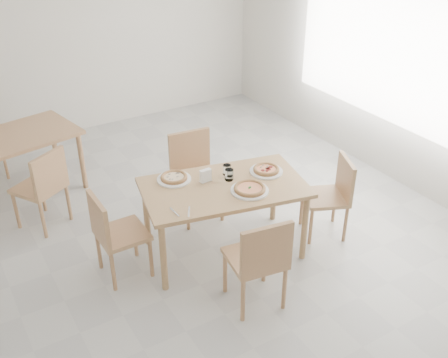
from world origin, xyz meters
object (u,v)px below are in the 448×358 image
pizza_margherita (250,188)px  chair_back_s (44,184)px  pizza_mushroom (174,177)px  chair_north (194,169)px  tumbler_b (227,170)px  second_table (9,145)px  plate_mushroom (174,179)px  pizza_pepperoni (266,169)px  plate_margherita (250,190)px  main_table (224,193)px  napkin_holder (206,176)px  chair_east (333,192)px  chair_south (260,258)px  chair_west (113,231)px  tumbler_a (229,175)px  plate_pepperoni (266,171)px

pizza_margherita → chair_back_s: bearing=134.4°
pizza_margherita → pizza_mushroom: bearing=132.6°
chair_north → tumbler_b: bearing=-80.3°
pizza_mushroom → second_table: 2.14m
plate_mushroom → pizza_pepperoni: bearing=-21.3°
plate_margherita → tumbler_b: 0.38m
main_table → pizza_pepperoni: (0.48, 0.01, 0.11)m
tumbler_b → chair_north: bearing=93.8°
chair_back_s → pizza_mushroom: bearing=104.2°
main_table → chair_north: bearing=95.1°
pizza_mushroom → napkin_holder: bearing=-38.7°
plate_mushroom → plate_margherita: bearing=-47.4°
chair_east → second_table: 3.57m
plate_mushroom → chair_back_s: 1.43m
plate_margherita → pizza_mushroom: (-0.50, 0.54, 0.02)m
chair_south → chair_east: size_ratio=1.07×
main_table → plate_margherita: size_ratio=4.75×
pizza_mushroom → chair_west: bearing=-168.6°
tumbler_b → chair_south: bearing=-106.3°
plate_margherita → napkin_holder: size_ratio=2.63×
chair_north → pizza_margherita: 1.01m
plate_mushroom → napkin_holder: napkin_holder is taller
chair_north → tumbler_a: chair_north is taller
main_table → chair_north: (0.09, 0.77, -0.13)m
pizza_mushroom → chair_back_s: (-1.01, 0.99, -0.27)m
pizza_margherita → chair_east: bearing=-5.3°
chair_east → plate_mushroom: (-1.46, 0.63, 0.27)m
chair_east → plate_pepperoni: 0.75m
pizza_mushroom → tumbler_a: (0.45, -0.26, 0.02)m
plate_mushroom → pizza_pepperoni: size_ratio=1.07×
tumbler_b → pizza_mushroom: bearing=161.1°
chair_back_s → plate_mushroom: bearing=104.2°
pizza_pepperoni → chair_west: bearing=173.0°
main_table → pizza_margherita: bearing=-42.5°
tumbler_b → napkin_holder: (-0.25, -0.02, 0.01)m
chair_west → pizza_margherita: (1.19, -0.40, 0.28)m
chair_east → main_table: bearing=-81.2°
plate_mushroom → pizza_pepperoni: (0.84, -0.33, 0.02)m
tumbler_a → chair_back_s: bearing=139.2°
pizza_margherita → tumbler_a: size_ratio=3.05×
chair_west → pizza_pepperoni: 1.56m
main_table → tumbler_b: bearing=63.4°
plate_margherita → tumbler_a: size_ratio=3.23×
chair_west → chair_back_s: 1.18m
tumbler_b → second_table: bearing=129.9°
chair_south → pizza_mushroom: (-0.19, 1.16, 0.26)m
chair_south → chair_west: (-0.89, 1.02, -0.03)m
tumbler_a → main_table: bearing=-144.5°
chair_east → pizza_margherita: (-0.96, 0.09, 0.29)m
pizza_margherita → pizza_mushroom: size_ratio=1.13×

